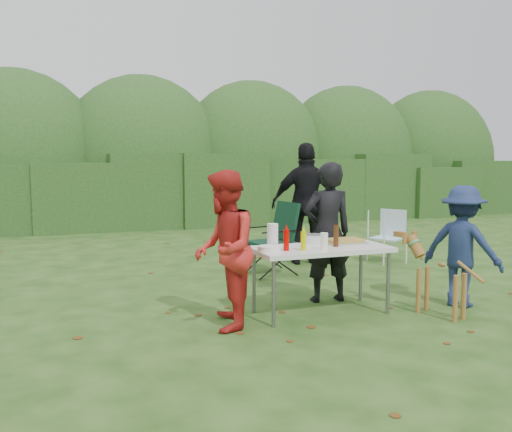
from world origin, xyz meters
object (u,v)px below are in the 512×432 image
object	(u,v)px
beer_bottle	(336,236)
paper_towel_roll	(273,236)
mustard_bottle	(303,241)
ketchup_bottle	(286,240)
child	(462,246)
camping_chair	(271,238)
folding_table	(321,252)
person_cook	(327,232)
lawn_chair	(387,236)
person_black_puffy	(307,204)
person_red_jacket	(224,250)
dog	(441,277)

from	to	relation	value
beer_bottle	paper_towel_roll	world-z (taller)	paper_towel_roll
mustard_bottle	ketchup_bottle	world-z (taller)	ketchup_bottle
child	camping_chair	world-z (taller)	child
mustard_bottle	beer_bottle	bearing A→B (deg)	11.93
child	beer_bottle	world-z (taller)	child
folding_table	person_cook	world-z (taller)	person_cook
lawn_chair	ketchup_bottle	xyz separation A→B (m)	(-2.88, -2.37, 0.42)
folding_table	lawn_chair	distance (m)	3.33
beer_bottle	person_black_puffy	bearing A→B (deg)	70.16
person_cook	ketchup_bottle	world-z (taller)	person_cook
person_black_puffy	ketchup_bottle	world-z (taller)	person_black_puffy
folding_table	ketchup_bottle	distance (m)	0.49
lawn_chair	child	bearing A→B (deg)	43.72
beer_bottle	mustard_bottle	bearing A→B (deg)	-168.07
folding_table	lawn_chair	xyz separation A→B (m)	(2.42, 2.28, -0.25)
child	beer_bottle	distance (m)	1.53
child	ketchup_bottle	world-z (taller)	child
mustard_bottle	ketchup_bottle	distance (m)	0.18
person_red_jacket	camping_chair	world-z (taller)	person_red_jacket
person_black_puffy	camping_chair	bearing A→B (deg)	50.47
person_red_jacket	dog	xyz separation A→B (m)	(2.31, -0.43, -0.37)
dog	camping_chair	distance (m)	2.77
ketchup_bottle	beer_bottle	xyz separation A→B (m)	(0.61, 0.04, 0.01)
person_red_jacket	paper_towel_roll	bearing A→B (deg)	131.71
lawn_chair	mustard_bottle	world-z (taller)	mustard_bottle
folding_table	person_black_puffy	size ratio (longest dim) A/B	0.77
person_black_puffy	paper_towel_roll	size ratio (longest dim) A/B	7.53
folding_table	lawn_chair	bearing A→B (deg)	43.36
folding_table	beer_bottle	bearing A→B (deg)	-15.43
camping_chair	person_cook	bearing A→B (deg)	82.95
person_black_puffy	dog	bearing A→B (deg)	107.83
child	ketchup_bottle	bearing A→B (deg)	54.50
ketchup_bottle	folding_table	bearing A→B (deg)	10.72
camping_chair	child	bearing A→B (deg)	111.80
child	dog	size ratio (longest dim) A/B	1.55
camping_chair	dog	bearing A→B (deg)	100.34
person_cook	mustard_bottle	world-z (taller)	person_cook
dog	paper_towel_roll	xyz separation A→B (m)	(-1.68, 0.71, 0.44)
person_cook	lawn_chair	distance (m)	2.83
camping_chair	beer_bottle	world-z (taller)	camping_chair
person_cook	paper_towel_roll	distance (m)	0.87
mustard_bottle	paper_towel_roll	bearing A→B (deg)	129.05
person_cook	beer_bottle	world-z (taller)	person_cook
person_red_jacket	lawn_chair	bearing A→B (deg)	142.03
person_cook	dog	bearing A→B (deg)	136.00
person_black_puffy	beer_bottle	world-z (taller)	person_black_puffy
folding_table	ketchup_bottle	world-z (taller)	ketchup_bottle
dog	lawn_chair	distance (m)	3.10
paper_towel_roll	lawn_chair	bearing A→B (deg)	36.03
folding_table	mustard_bottle	distance (m)	0.35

